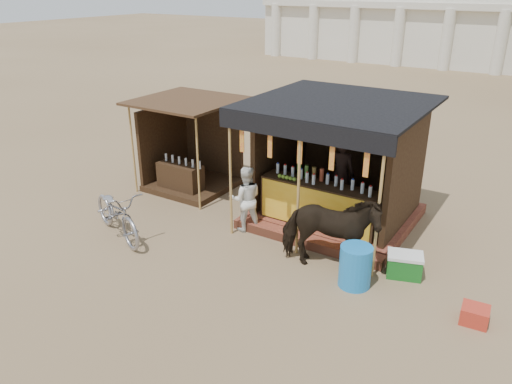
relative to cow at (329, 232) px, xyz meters
The scene contains 10 objects.
ground 2.37m from the cow, 142.93° to the right, with size 120.00×120.00×0.00m, color #846B4C.
main_stall 2.17m from the cow, 111.17° to the left, with size 3.60×3.61×2.78m.
secondary_stall 5.30m from the cow, 159.08° to the left, with size 2.40×2.40×2.38m.
cow is the anchor object (origin of this frame).
motorbike 4.52m from the cow, 164.54° to the right, with size 0.74×2.13×1.12m, color #93939B.
bystander 2.29m from the cow, 166.50° to the left, with size 0.72×0.56×1.47m, color white.
blue_barrel 0.80m from the cow, 21.82° to the right, with size 0.58×0.58×0.78m, color blue.
red_crate 2.79m from the cow, ahead, with size 0.42×0.38×0.29m, color #AF2C1D.
cooler 1.52m from the cow, 21.94° to the left, with size 0.75×0.62×0.46m.
background_building 29.02m from the cow, 97.53° to the left, with size 26.00×7.45×8.18m.
Camera 1 is at (5.05, -6.36, 5.09)m, focal length 35.00 mm.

